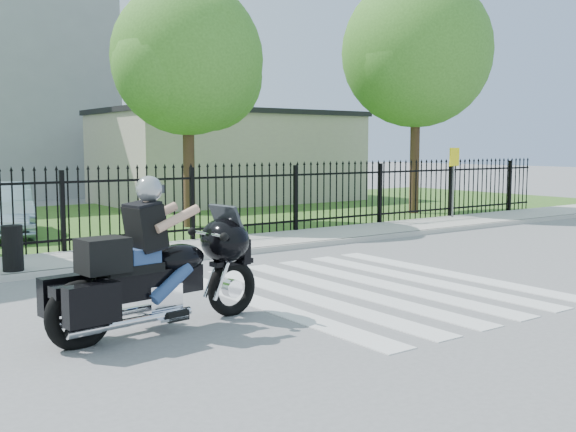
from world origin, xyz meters
TOP-DOWN VIEW (x-y plane):
  - ground at (0.00, 0.00)m, footprint 120.00×120.00m
  - crosswalk at (0.00, 0.00)m, footprint 5.00×5.50m
  - sidewalk at (0.00, 5.00)m, footprint 40.00×2.00m
  - curb at (0.00, 4.00)m, footprint 40.00×0.12m
  - grass_strip at (0.00, 12.00)m, footprint 40.00×12.00m
  - iron_fence at (0.00, 6.00)m, footprint 26.00×0.04m
  - tree_mid at (1.50, 9.00)m, footprint 4.20×4.20m
  - tree_right at (9.50, 8.00)m, footprint 5.00×5.00m
  - building_low at (7.00, 16.00)m, footprint 10.00×6.00m
  - building_low_roof at (7.00, 16.00)m, footprint 10.20×6.20m
  - motorcycle_rider at (-3.87, -0.33)m, footprint 2.99×1.14m
  - parked_car at (-3.28, 10.02)m, footprint 2.25×4.31m
  - traffic_sign at (8.77, 5.69)m, footprint 0.46×0.09m
  - litter_bin at (-4.43, 4.30)m, footprint 0.41×0.41m

SIDE VIEW (x-z plane):
  - ground at x=0.00m, z-range 0.00..0.00m
  - crosswalk at x=0.00m, z-range 0.00..0.01m
  - grass_strip at x=0.00m, z-range 0.00..0.02m
  - sidewalk at x=0.00m, z-range 0.00..0.12m
  - curb at x=0.00m, z-range 0.00..0.12m
  - litter_bin at x=-4.43m, z-range 0.12..0.92m
  - parked_car at x=-3.28m, z-range 0.02..1.37m
  - motorcycle_rider at x=-3.87m, z-range -0.18..1.80m
  - iron_fence at x=0.00m, z-range 0.00..1.80m
  - traffic_sign at x=8.77m, z-range 0.57..2.69m
  - building_low at x=7.00m, z-range 0.00..3.50m
  - building_low_roof at x=7.00m, z-range 3.50..3.70m
  - tree_mid at x=1.50m, z-range 1.28..8.06m
  - tree_right at x=9.50m, z-range 1.44..9.34m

